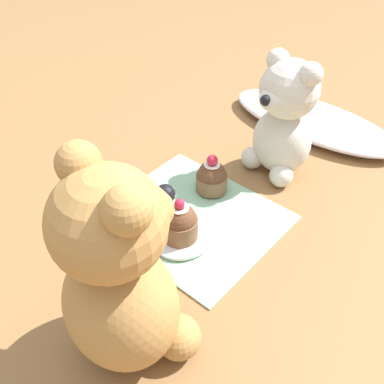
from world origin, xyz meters
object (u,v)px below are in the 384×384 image
Objects in this scene: cupcake_near_cream_bear at (212,177)px; saucer_plate at (180,237)px; cupcake_near_tan_bear at (180,223)px; teddy_bear_tan at (120,276)px; teddy_bear_cream at (284,119)px.

cupcake_near_cream_bear is 0.75× the size of saucer_plate.
cupcake_near_cream_bear is at bearing 107.42° from saucer_plate.
cupcake_near_cream_bear is 0.13m from cupcake_near_tan_bear.
teddy_bear_tan is 3.97× the size of cupcake_near_cream_bear.
teddy_bear_tan is at bearing -69.74° from cupcake_near_cream_bear.
teddy_bear_tan is (0.06, -0.41, 0.02)m from teddy_bear_cream.
teddy_bear_cream is 3.13× the size of cupcake_near_cream_bear.
teddy_bear_tan is 3.83× the size of cupcake_near_tan_bear.
teddy_bear_tan reaches higher than cupcake_near_cream_bear.
teddy_bear_tan reaches higher than saucer_plate.
teddy_bear_cream is 3.02× the size of cupcake_near_tan_bear.
cupcake_near_cream_bear is (-0.05, -0.13, -0.07)m from teddy_bear_cream.
teddy_bear_cream is 0.26m from cupcake_near_tan_bear.
saucer_plate is 1.28× the size of cupcake_near_tan_bear.
teddy_bear_cream is 0.42m from teddy_bear_tan.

